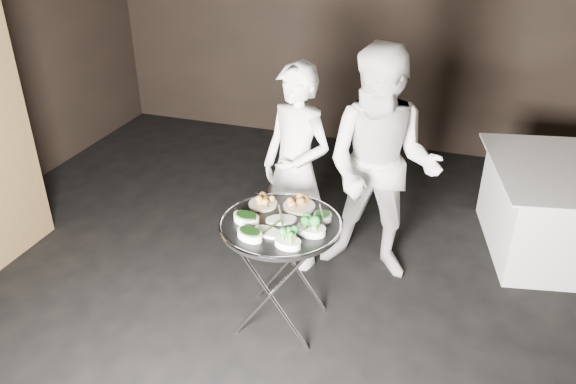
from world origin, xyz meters
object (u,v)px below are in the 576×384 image
(serving_tray, at_px, (280,224))
(dining_table, at_px, (570,211))
(tray_stand, at_px, (281,270))
(waiter_right, at_px, (381,168))
(waiter_left, at_px, (296,169))

(serving_tray, bearing_deg, dining_table, 39.36)
(tray_stand, xyz_separation_m, dining_table, (1.92, 1.58, -0.06))
(waiter_right, bearing_deg, tray_stand, -118.34)
(serving_tray, height_order, dining_table, serving_tray)
(waiter_left, xyz_separation_m, dining_table, (2.06, 0.82, -0.43))
(serving_tray, distance_m, waiter_left, 0.77)
(tray_stand, height_order, dining_table, tray_stand)
(serving_tray, distance_m, dining_table, 2.52)
(tray_stand, xyz_separation_m, waiter_left, (-0.14, 0.75, 0.37))
(tray_stand, relative_size, waiter_right, 0.44)
(tray_stand, height_order, serving_tray, serving_tray)
(waiter_left, bearing_deg, waiter_right, 27.47)
(dining_table, bearing_deg, serving_tray, -140.64)
(waiter_left, height_order, waiter_right, waiter_right)
(tray_stand, relative_size, waiter_left, 0.49)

